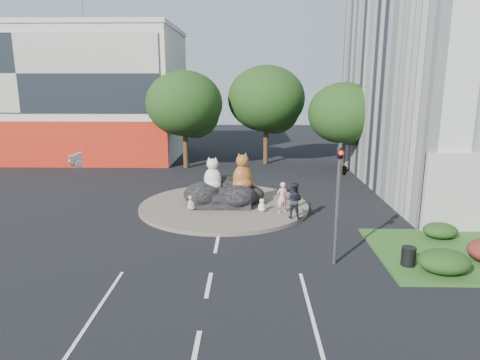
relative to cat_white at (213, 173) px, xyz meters
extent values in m
plane|color=black|center=(0.66, -9.92, -2.08)|extent=(120.00, 120.00, 0.00)
cylinder|color=brown|center=(0.66, 0.08, -1.98)|extent=(10.00, 10.00, 0.20)
cube|color=beige|center=(-17.34, 18.08, 3.92)|extent=(25.00, 12.00, 12.00)
cube|color=red|center=(-17.34, 12.03, -0.08)|extent=(25.00, 0.30, 4.00)
cube|color=#B2AD9E|center=(-17.34, 11.98, 5.92)|extent=(24.00, 0.15, 6.50)
cube|color=beige|center=(-17.34, 18.08, 10.12)|extent=(25.20, 12.20, 0.40)
cylinder|color=#595B60|center=(-14.34, 20.08, 12.82)|extent=(0.10, 0.10, 5.00)
cylinder|color=#382314|center=(-3.34, 12.08, -0.21)|extent=(0.44, 0.44, 3.74)
ellipsoid|color=#173210|center=(-3.34, 12.08, 3.44)|extent=(6.46, 6.46, 5.49)
sphere|color=#173210|center=(-2.54, 12.58, 2.59)|extent=(4.25, 4.25, 4.25)
sphere|color=#173210|center=(-4.04, 11.78, 2.85)|extent=(3.74, 3.74, 3.74)
cylinder|color=#382314|center=(3.66, 14.08, -0.10)|extent=(0.44, 0.44, 3.96)
ellipsoid|color=#173210|center=(3.66, 14.08, 3.77)|extent=(6.84, 6.84, 5.81)
sphere|color=#173210|center=(4.46, 14.58, 2.87)|extent=(4.50, 4.50, 4.50)
sphere|color=#173210|center=(2.96, 13.78, 3.14)|extent=(3.96, 3.96, 3.96)
cylinder|color=#382314|center=(9.66, 10.08, -0.43)|extent=(0.44, 0.44, 3.30)
ellipsoid|color=#173210|center=(9.66, 10.08, 2.79)|extent=(5.70, 5.70, 4.84)
sphere|color=#173210|center=(10.46, 10.58, 2.04)|extent=(3.75, 3.75, 3.75)
sphere|color=#173210|center=(8.96, 9.78, 2.27)|extent=(3.30, 3.30, 3.30)
ellipsoid|color=#173210|center=(9.66, -8.92, -1.51)|extent=(2.00, 1.60, 0.90)
ellipsoid|color=#173210|center=(11.16, -5.12, -1.60)|extent=(1.60, 1.28, 0.72)
cylinder|color=#595B60|center=(5.66, -7.92, 0.42)|extent=(0.14, 0.14, 5.00)
imported|color=black|center=(5.66, -7.92, 2.12)|extent=(0.21, 0.26, 1.30)
imported|color=black|center=(5.86, -7.92, 1.92)|extent=(0.26, 1.24, 0.50)
sphere|color=red|center=(5.66, -8.10, 2.57)|extent=(0.18, 0.18, 0.18)
cylinder|color=#595B60|center=(13.66, -1.92, 1.92)|extent=(0.18, 0.18, 8.00)
cylinder|color=#595B60|center=(12.66, -1.92, 5.92)|extent=(2.00, 0.12, 0.12)
cube|color=silver|center=(11.66, -1.92, 5.82)|extent=(0.50, 0.22, 0.12)
imported|color=pink|center=(3.97, -1.59, -1.00)|extent=(0.74, 0.61, 1.75)
imported|color=black|center=(4.52, -2.47, -0.91)|extent=(1.15, 1.03, 1.93)
imported|color=#A3A4AA|center=(-11.40, 12.79, -1.34)|extent=(4.65, 2.15, 1.48)
cylinder|color=black|center=(8.53, -8.27, -1.58)|extent=(0.66, 0.66, 0.76)
camera|label=1|loc=(2.11, -24.39, 5.25)|focal=32.00mm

